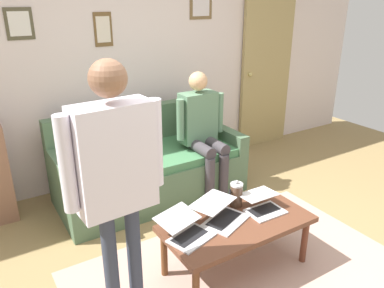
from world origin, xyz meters
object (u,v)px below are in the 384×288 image
object	(u,v)px
laptop_left	(221,214)
couch	(149,168)
laptop_right	(186,231)
laptop_center	(263,205)
french_press	(236,195)
coffee_table	(237,227)
person_standing	(116,172)
person_seated	(202,127)
interior_door	(266,71)

from	to	relation	value
laptop_left	couch	bearing A→B (deg)	-91.75
couch	laptop_right	distance (m)	1.43
laptop_center	french_press	bearing A→B (deg)	-50.52
coffee_table	person_standing	bearing A→B (deg)	3.71
coffee_table	laptop_right	bearing A→B (deg)	-6.20
coffee_table	person_seated	world-z (taller)	person_seated
person_seated	person_standing	bearing A→B (deg)	42.05
laptop_left	laptop_right	xyz separation A→B (m)	(0.33, 0.04, -0.00)
laptop_center	laptop_right	distance (m)	0.68
person_standing	french_press	bearing A→B (deg)	-166.81
coffee_table	laptop_center	world-z (taller)	laptop_center
couch	laptop_left	xyz separation A→B (m)	(0.04, 1.33, 0.16)
coffee_table	laptop_left	xyz separation A→B (m)	(0.09, -0.09, 0.09)
person_seated	couch	bearing A→B (deg)	-23.84
person_standing	laptop_left	bearing A→B (deg)	-170.12
laptop_left	laptop_center	xyz separation A→B (m)	(-0.35, 0.06, -0.00)
coffee_table	french_press	bearing A→B (deg)	-124.81
laptop_center	french_press	world-z (taller)	french_press
interior_door	person_standing	size ratio (longest dim) A/B	1.21
french_press	person_seated	size ratio (longest dim) A/B	0.18
person_standing	coffee_table	bearing A→B (deg)	-176.29
laptop_right	person_seated	bearing A→B (deg)	-127.47
interior_door	french_press	xyz separation A→B (m)	(1.87, 1.77, -0.51)
laptop_right	person_standing	distance (m)	0.81
laptop_center	laptop_left	bearing A→B (deg)	-10.18
interior_door	laptop_left	distance (m)	2.85
coffee_table	french_press	xyz separation A→B (m)	(-0.13, -0.19, 0.15)
couch	interior_door	bearing A→B (deg)	-165.30
interior_door	laptop_right	xyz separation A→B (m)	(2.41, 1.91, -0.56)
couch	laptop_center	world-z (taller)	couch
interior_door	couch	world-z (taller)	interior_door
laptop_center	person_seated	xyz separation A→B (m)	(-0.20, -1.17, 0.27)
coffee_table	french_press	size ratio (longest dim) A/B	4.97
french_press	person_standing	size ratio (longest dim) A/B	0.13
laptop_center	french_press	size ratio (longest dim) A/B	1.34
couch	person_seated	world-z (taller)	person_seated
interior_door	person_standing	distance (m)	3.54
coffee_table	person_standing	world-z (taller)	person_standing
interior_door	person_standing	xyz separation A→B (m)	(2.92, 2.01, 0.06)
laptop_left	person_seated	world-z (taller)	person_seated
interior_door	person_standing	world-z (taller)	interior_door
laptop_center	person_seated	bearing A→B (deg)	-99.76
laptop_left	french_press	xyz separation A→B (m)	(-0.22, -0.10, 0.05)
interior_door	couch	distance (m)	2.23
coffee_table	person_standing	size ratio (longest dim) A/B	0.66
french_press	person_seated	bearing A→B (deg)	-108.49
person_standing	person_seated	xyz separation A→B (m)	(-1.39, -1.25, -0.36)
person_seated	french_press	bearing A→B (deg)	71.51
french_press	coffee_table	bearing A→B (deg)	55.19
interior_door	laptop_right	distance (m)	3.12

